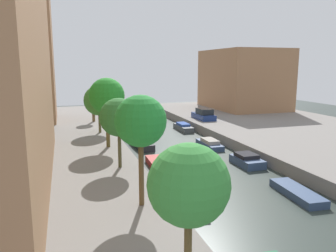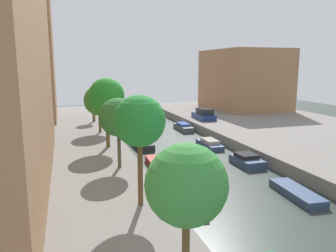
# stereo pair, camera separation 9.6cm
# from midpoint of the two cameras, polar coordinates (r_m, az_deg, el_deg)

# --- Properties ---
(ground_plane) EXTENTS (84.00, 84.00, 0.00)m
(ground_plane) POSITION_cam_midpoint_polar(r_m,az_deg,el_deg) (29.91, 2.77, -5.00)
(ground_plane) COLOR #2D3833
(quay_right) EXTENTS (20.00, 64.00, 1.00)m
(quay_right) POSITION_cam_midpoint_polar(r_m,az_deg,el_deg) (37.58, 24.80, -2.00)
(quay_right) COLOR gray
(quay_right) RESTS_ON ground_plane
(apartment_tower_far) EXTENTS (10.00, 8.31, 26.89)m
(apartment_tower_far) POSITION_cam_midpoint_polar(r_m,az_deg,el_deg) (45.71, -26.06, 17.54)
(apartment_tower_far) COLOR #9E704C
(apartment_tower_far) RESTS_ON quay_left
(low_block_right) EXTENTS (10.00, 14.10, 9.38)m
(low_block_right) POSITION_cam_midpoint_polar(r_m,az_deg,el_deg) (56.20, 12.60, 7.80)
(low_block_right) COLOR #9E704C
(low_block_right) RESTS_ON quay_right
(street_tree_0) EXTENTS (2.55, 2.55, 4.61)m
(street_tree_0) POSITION_cam_midpoint_polar(r_m,az_deg,el_deg) (10.24, 3.27, -10.05)
(street_tree_0) COLOR brown
(street_tree_0) RESTS_ON quay_left
(street_tree_1) EXTENTS (2.52, 2.52, 5.52)m
(street_tree_1) POSITION_cam_midpoint_polar(r_m,az_deg,el_deg) (16.05, -4.88, 0.74)
(street_tree_1) COLOR brown
(street_tree_1) RESTS_ON quay_left
(street_tree_2) EXTENTS (2.59, 2.59, 4.76)m
(street_tree_2) POSITION_cam_midpoint_polar(r_m,az_deg,el_deg) (22.57, -8.50, 1.44)
(street_tree_2) COLOR #4E482B
(street_tree_2) RESTS_ON quay_left
(street_tree_3) EXTENTS (2.99, 2.99, 5.88)m
(street_tree_3) POSITION_cam_midpoint_polar(r_m,az_deg,el_deg) (28.48, -10.49, 5.03)
(street_tree_3) COLOR brown
(street_tree_3) RESTS_ON quay_left
(street_tree_4) EXTENTS (3.10, 3.10, 4.90)m
(street_tree_4) POSITION_cam_midpoint_polar(r_m,az_deg,el_deg) (35.08, -11.77, 4.27)
(street_tree_4) COLOR brown
(street_tree_4) RESTS_ON quay_left
(street_tree_5) EXTENTS (1.82, 1.82, 4.15)m
(street_tree_5) POSITION_cam_midpoint_polar(r_m,az_deg,el_deg) (42.30, -12.76, 4.96)
(street_tree_5) COLOR brown
(street_tree_5) RESTS_ON quay_left
(parked_car) EXTENTS (1.89, 4.39, 1.42)m
(parked_car) POSITION_cam_midpoint_polar(r_m,az_deg,el_deg) (43.61, 6.05, 1.92)
(parked_car) COLOR navy
(parked_car) RESTS_ON quay_right
(moored_boat_left_1) EXTENTS (1.46, 3.21, 0.91)m
(moored_boat_left_1) POSITION_cam_midpoint_polar(r_m,az_deg,el_deg) (19.28, 3.53, -12.54)
(moored_boat_left_1) COLOR #33476B
(moored_boat_left_1) RESTS_ON ground_plane
(moored_boat_left_2) EXTENTS (1.66, 3.44, 0.53)m
(moored_boat_left_2) POSITION_cam_midpoint_polar(r_m,az_deg,el_deg) (26.58, -1.65, -6.36)
(moored_boat_left_2) COLOR maroon
(moored_boat_left_2) RESTS_ON ground_plane
(moored_boat_left_3) EXTENTS (1.61, 4.35, 0.95)m
(moored_boat_left_3) POSITION_cam_midpoint_polar(r_m,az_deg,el_deg) (32.63, -4.57, -2.98)
(moored_boat_left_3) COLOR #232328
(moored_boat_left_3) RESTS_ON ground_plane
(moored_boat_left_4) EXTENTS (1.71, 3.66, 0.62)m
(moored_boat_left_4) POSITION_cam_midpoint_polar(r_m,az_deg,el_deg) (38.86, -7.08, -1.04)
(moored_boat_left_4) COLOR #33476B
(moored_boat_left_4) RESTS_ON ground_plane
(moored_boat_left_5) EXTENTS (1.67, 3.64, 0.84)m
(moored_boat_left_5) POSITION_cam_midpoint_polar(r_m,az_deg,el_deg) (45.18, -8.47, 0.59)
(moored_boat_left_5) COLOR #195638
(moored_boat_left_5) RESTS_ON ground_plane
(moored_boat_right_1) EXTENTS (1.67, 4.29, 0.47)m
(moored_boat_right_1) POSITION_cam_midpoint_polar(r_m,az_deg,el_deg) (22.19, 21.05, -10.55)
(moored_boat_right_1) COLOR #33476B
(moored_boat_right_1) RESTS_ON ground_plane
(moored_boat_right_2) EXTENTS (1.68, 3.01, 0.94)m
(moored_boat_right_2) POSITION_cam_midpoint_polar(r_m,az_deg,el_deg) (27.57, 13.23, -5.73)
(moored_boat_right_2) COLOR #33476B
(moored_boat_right_2) RESTS_ON ground_plane
(moored_boat_right_3) EXTENTS (1.41, 4.05, 0.82)m
(moored_boat_right_3) POSITION_cam_midpoint_polar(r_m,az_deg,el_deg) (32.89, 7.02, -3.04)
(moored_boat_right_3) COLOR #33476B
(moored_boat_right_3) RESTS_ON ground_plane
(moored_boat_right_4) EXTENTS (1.36, 4.21, 0.90)m
(moored_boat_right_4) POSITION_cam_midpoint_polar(r_m,az_deg,el_deg) (41.13, 2.55, -0.22)
(moored_boat_right_4) COLOR #4C5156
(moored_boat_right_4) RESTS_ON ground_plane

